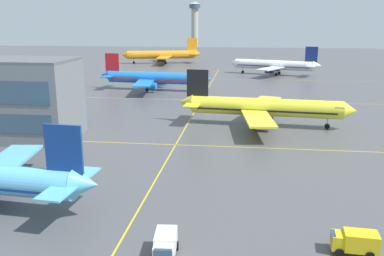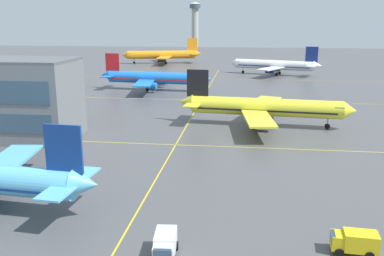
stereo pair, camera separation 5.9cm
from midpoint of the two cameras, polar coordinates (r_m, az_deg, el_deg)
The scene contains 8 objects.
airliner_second_row at distance 86.40m, azimuth 9.54°, elevation 2.75°, with size 35.30×30.31×10.97m.
airliner_third_row at distance 129.43m, azimuth -5.10°, elevation 6.71°, with size 34.78×29.85×10.81m.
airliner_far_left_stand at distance 167.86m, azimuth 11.06°, elevation 8.29°, with size 34.88×29.79×11.07m.
airliner_far_right_stand at distance 209.22m, azimuth -3.99°, elevation 9.77°, with size 38.09×32.40×11.96m.
taxiway_markings at distance 92.89m, azimuth -0.08°, elevation 1.41°, with size 133.36×183.71×0.01m.
service_truck_red_van at distance 39.79m, azimuth -3.61°, elevation -15.35°, with size 2.44×4.25×2.10m.
service_truck_catering at distance 42.88m, azimuth 20.97°, elevation -14.02°, with size 4.25×2.43×2.10m.
control_tower at distance 335.13m, azimuth 0.42°, elevation 14.22°, with size 8.82×8.82×33.70m.
Camera 2 is at (11.62, -29.12, 20.91)m, focal length 39.76 mm.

